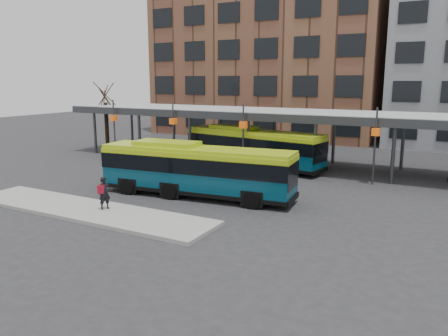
# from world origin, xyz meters

# --- Properties ---
(ground) EXTENTS (120.00, 120.00, 0.00)m
(ground) POSITION_xyz_m (0.00, 0.00, 0.00)
(ground) COLOR #28282B
(ground) RESTS_ON ground
(boarding_island) EXTENTS (14.00, 3.00, 0.18)m
(boarding_island) POSITION_xyz_m (-5.50, -3.00, 0.09)
(boarding_island) COLOR gray
(boarding_island) RESTS_ON ground
(canopy) EXTENTS (40.00, 6.53, 4.80)m
(canopy) POSITION_xyz_m (-0.06, 12.87, 3.91)
(canopy) COLOR #999B9E
(canopy) RESTS_ON ground
(tree) EXTENTS (1.64, 1.64, 5.60)m
(tree) POSITION_xyz_m (-18.00, 12.00, 2.43)
(tree) COLOR black
(tree) RESTS_ON ground
(building_brick) EXTENTS (26.00, 14.00, 22.00)m
(building_brick) POSITION_xyz_m (-10.00, 32.00, 11.00)
(building_brick) COLOR brown
(building_brick) RESTS_ON ground
(bus_front) EXTENTS (11.19, 3.44, 3.04)m
(bus_front) POSITION_xyz_m (-2.25, 2.07, 1.58)
(bus_front) COLOR #06384B
(bus_front) RESTS_ON ground
(bus_rear) EXTENTS (11.24, 4.26, 3.03)m
(bus_rear) POSITION_xyz_m (-2.95, 11.20, 1.58)
(bus_rear) COLOR #06384B
(bus_rear) RESTS_ON ground
(pedestrian) EXTENTS (0.61, 0.70, 1.62)m
(pedestrian) POSITION_xyz_m (-4.57, -2.64, 1.00)
(pedestrian) COLOR black
(pedestrian) RESTS_ON boarding_island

